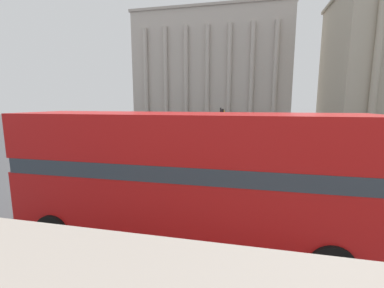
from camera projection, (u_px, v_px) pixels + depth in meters
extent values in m
cylinder|color=black|center=(308.00, 220.00, 8.57)|extent=(1.10, 0.22, 1.10)
cylinder|color=black|center=(332.00, 267.00, 6.14)|extent=(1.10, 0.22, 1.10)
cylinder|color=black|center=(99.00, 201.00, 10.22)|extent=(1.10, 0.22, 1.10)
cylinder|color=black|center=(53.00, 232.00, 7.78)|extent=(1.10, 0.22, 1.10)
cube|color=#B71414|center=(187.00, 199.00, 8.04)|extent=(10.57, 2.52, 1.79)
cube|color=#2D3842|center=(186.00, 164.00, 7.86)|extent=(10.36, 2.55, 0.45)
cube|color=#B71414|center=(186.00, 136.00, 7.72)|extent=(10.57, 2.52, 1.33)
cube|color=#BCB2A8|center=(212.00, 71.00, 58.26)|extent=(32.87, 13.34, 23.22)
cube|color=#ADA399|center=(213.00, 16.00, 56.39)|extent=(33.47, 13.94, 0.50)
cylinder|color=#BCB2A8|center=(146.00, 77.00, 54.44)|extent=(0.90, 0.90, 19.74)
cylinder|color=#BCB2A8|center=(166.00, 77.00, 53.52)|extent=(0.90, 0.90, 19.74)
cylinder|color=#BCB2A8|center=(186.00, 76.00, 52.59)|extent=(0.90, 0.90, 19.74)
cylinder|color=#BCB2A8|center=(207.00, 76.00, 51.66)|extent=(0.90, 0.90, 19.74)
cylinder|color=#BCB2A8|center=(229.00, 75.00, 50.74)|extent=(0.90, 0.90, 19.74)
cylinder|color=#BCB2A8|center=(252.00, 75.00, 49.81)|extent=(0.90, 0.90, 19.74)
cylinder|color=#BCB2A8|center=(275.00, 74.00, 48.88)|extent=(0.90, 0.90, 19.74)
cylinder|color=#B2A893|center=(376.00, 70.00, 33.03)|extent=(0.90, 0.90, 17.36)
cylinder|color=black|center=(240.00, 152.00, 14.08)|extent=(0.12, 0.12, 3.51)
cube|color=black|center=(244.00, 129.00, 13.83)|extent=(0.20, 0.24, 0.70)
sphere|color=green|center=(246.00, 126.00, 13.79)|extent=(0.14, 0.14, 0.14)
cylinder|color=black|center=(220.00, 131.00, 22.50)|extent=(0.12, 0.12, 4.04)
cube|color=black|center=(223.00, 113.00, 22.21)|extent=(0.20, 0.24, 0.70)
sphere|color=gold|center=(224.00, 111.00, 22.17)|extent=(0.14, 0.14, 0.14)
cylinder|color=black|center=(220.00, 127.00, 29.71)|extent=(0.12, 0.12, 3.30)
cube|color=black|center=(222.00, 117.00, 29.49)|extent=(0.20, 0.24, 0.70)
sphere|color=red|center=(223.00, 116.00, 29.44)|extent=(0.14, 0.14, 0.14)
cylinder|color=black|center=(378.00, 165.00, 17.29)|extent=(0.60, 0.18, 0.60)
cylinder|color=black|center=(332.00, 163.00, 17.88)|extent=(0.60, 0.18, 0.60)
cylinder|color=black|center=(341.00, 169.00, 16.19)|extent=(0.60, 0.18, 0.60)
cube|color=maroon|center=(360.00, 163.00, 16.69)|extent=(4.20, 1.75, 0.55)
cube|color=#2D3842|center=(358.00, 155.00, 16.65)|extent=(1.89, 1.61, 0.50)
cylinder|color=black|center=(188.00, 155.00, 20.52)|extent=(0.60, 0.18, 0.60)
cylinder|color=black|center=(183.00, 160.00, 18.83)|extent=(0.60, 0.18, 0.60)
cylinder|color=black|center=(155.00, 154.00, 21.11)|extent=(0.60, 0.18, 0.60)
cylinder|color=black|center=(147.00, 158.00, 19.42)|extent=(0.60, 0.18, 0.60)
cube|color=silver|center=(168.00, 153.00, 19.93)|extent=(4.20, 1.75, 0.55)
cube|color=#2D3842|center=(166.00, 146.00, 19.89)|extent=(1.89, 1.61, 0.50)
cylinder|color=#282B33|center=(206.00, 132.00, 36.29)|extent=(0.14, 0.14, 0.87)
cylinder|color=#282B33|center=(207.00, 132.00, 36.25)|extent=(0.14, 0.14, 0.87)
cylinder|color=slate|center=(207.00, 126.00, 36.15)|extent=(0.32, 0.32, 0.69)
sphere|color=tan|center=(207.00, 123.00, 36.07)|extent=(0.24, 0.24, 0.24)
cylinder|color=#282B33|center=(281.00, 137.00, 30.60)|extent=(0.14, 0.14, 0.81)
cylinder|color=#282B33|center=(282.00, 137.00, 30.57)|extent=(0.14, 0.14, 0.81)
cylinder|color=silver|center=(282.00, 131.00, 30.47)|extent=(0.32, 0.32, 0.64)
sphere|color=tan|center=(282.00, 128.00, 30.40)|extent=(0.22, 0.22, 0.22)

